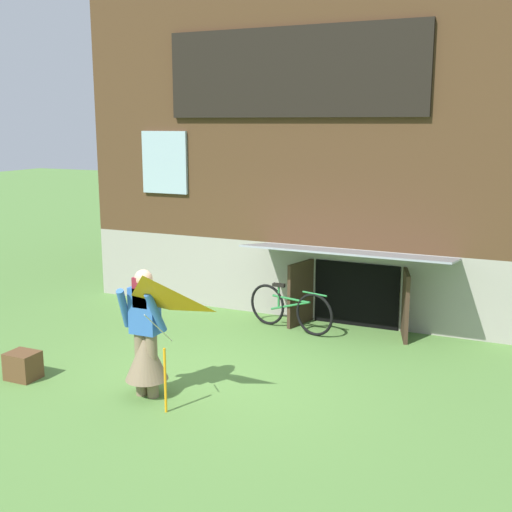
{
  "coord_description": "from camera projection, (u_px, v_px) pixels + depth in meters",
  "views": [
    {
      "loc": [
        3.8,
        -6.97,
        3.27
      ],
      "look_at": [
        0.29,
        0.89,
        1.49
      ],
      "focal_mm": 45.41,
      "sensor_mm": 36.0,
      "label": 1
    }
  ],
  "objects": [
    {
      "name": "wooden_crate",
      "position": [
        23.0,
        366.0,
        8.38
      ],
      "size": [
        0.39,
        0.33,
        0.36
      ],
      "primitive_type": "cube",
      "color": "brown",
      "rests_on": "ground_plane"
    },
    {
      "name": "log_house",
      "position": [
        333.0,
        147.0,
        12.51
      ],
      "size": [
        7.81,
        5.56,
        5.6
      ],
      "color": "#9E998E",
      "rests_on": "ground_plane"
    },
    {
      "name": "ground_plane",
      "position": [
        207.0,
        379.0,
        8.41
      ],
      "size": [
        60.0,
        60.0,
        0.0
      ],
      "primitive_type": "plane",
      "color": "#56843D"
    },
    {
      "name": "kite",
      "position": [
        144.0,
        311.0,
        7.01
      ],
      "size": [
        0.85,
        0.88,
        1.55
      ],
      "color": "orange",
      "rests_on": "ground_plane"
    },
    {
      "name": "bicycle_green",
      "position": [
        290.0,
        308.0,
        10.33
      ],
      "size": [
        1.56,
        0.44,
        0.73
      ],
      "rotation": [
        0.0,
        0.0,
        -0.25
      ],
      "color": "black",
      "rests_on": "ground_plane"
    },
    {
      "name": "person",
      "position": [
        146.0,
        344.0,
        7.75
      ],
      "size": [
        0.61,
        0.52,
        1.58
      ],
      "rotation": [
        0.0,
        0.0,
        0.23
      ],
      "color": "#7F6B51",
      "rests_on": "ground_plane"
    }
  ]
}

